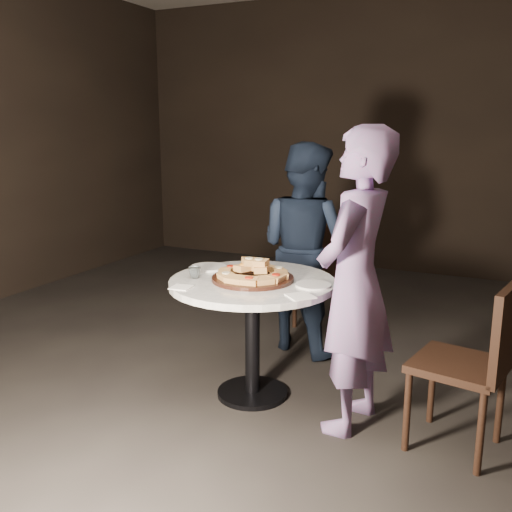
# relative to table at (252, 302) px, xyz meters

# --- Properties ---
(floor) EXTENTS (7.00, 7.00, 0.00)m
(floor) POSITION_rel_table_xyz_m (-0.00, -0.03, -0.59)
(floor) COLOR black
(floor) RESTS_ON ground
(table) EXTENTS (1.24, 1.24, 0.72)m
(table) POSITION_rel_table_xyz_m (0.00, 0.00, 0.00)
(table) COLOR black
(table) RESTS_ON ground
(serving_board) EXTENTS (0.57, 0.57, 0.02)m
(serving_board) POSITION_rel_table_xyz_m (0.01, -0.01, 0.14)
(serving_board) COLOR black
(serving_board) RESTS_ON table
(focaccia_pile) EXTENTS (0.43, 0.41, 0.11)m
(focaccia_pile) POSITION_rel_table_xyz_m (0.01, -0.01, 0.19)
(focaccia_pile) COLOR tan
(focaccia_pile) RESTS_ON serving_board
(plate_left) EXTENTS (0.30, 0.30, 0.01)m
(plate_left) POSITION_rel_table_xyz_m (-0.37, 0.13, 0.14)
(plate_left) COLOR white
(plate_left) RESTS_ON table
(plate_right) EXTENTS (0.26, 0.26, 0.01)m
(plate_right) POSITION_rel_table_xyz_m (0.36, 0.02, 0.14)
(plate_right) COLOR white
(plate_right) RESTS_ON table
(water_glass) EXTENTS (0.08, 0.08, 0.07)m
(water_glass) POSITION_rel_table_xyz_m (-0.32, -0.11, 0.17)
(water_glass) COLOR silver
(water_glass) RESTS_ON table
(napkin_near) EXTENTS (0.12, 0.12, 0.01)m
(napkin_near) POSITION_rel_table_xyz_m (-0.28, -0.32, 0.14)
(napkin_near) COLOR white
(napkin_near) RESTS_ON table
(napkin_far) EXTENTS (0.18, 0.18, 0.01)m
(napkin_far) POSITION_rel_table_xyz_m (0.37, -0.20, 0.14)
(napkin_far) COLOR white
(napkin_far) RESTS_ON table
(chair_far) EXTENTS (0.49, 0.50, 0.87)m
(chair_far) POSITION_rel_table_xyz_m (-0.02, 1.27, -0.09)
(chair_far) COLOR black
(chair_far) RESTS_ON ground
(chair_right) EXTENTS (0.50, 0.49, 0.88)m
(chair_right) POSITION_rel_table_xyz_m (1.25, -0.09, -0.08)
(chair_right) COLOR black
(chair_right) RESTS_ON ground
(diner_navy) EXTENTS (0.87, 0.77, 1.49)m
(diner_navy) POSITION_rel_table_xyz_m (-0.00, 0.87, 0.16)
(diner_navy) COLOR black
(diner_navy) RESTS_ON ground
(diner_teal) EXTENTS (0.44, 0.62, 1.60)m
(diner_teal) POSITION_rel_table_xyz_m (0.63, -0.08, 0.21)
(diner_teal) COLOR slate
(diner_teal) RESTS_ON ground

